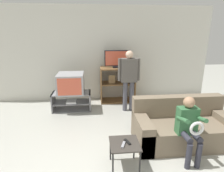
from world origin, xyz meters
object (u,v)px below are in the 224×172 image
Objects in this scene: tv_stand at (72,101)px; television_flat at (117,59)px; media_shelf at (117,84)px; person_standing_adult at (129,76)px; remote_control_black at (127,142)px; person_seated_child at (189,125)px; couch at (182,128)px; snack_table at (124,146)px; television_main at (71,83)px; remote_control_white at (123,145)px.

tv_stand is 1.38× the size of television_flat.
person_standing_adult reaches higher than media_shelf.
person_seated_child is (0.95, 0.10, 0.17)m from remote_control_black.
couch is 1.70× the size of person_seated_child.
television_flat is 0.69× the size of person_seated_child.
tv_stand is at bearing 114.00° from snack_table.
television_flat reaches higher than snack_table.
remote_control_white is (0.95, -2.25, -0.28)m from television_main.
couch is 1.74m from person_standing_adult.
remote_control_black is (1.02, -2.18, -0.28)m from television_main.
tv_stand is 1.58m from person_standing_adult.
media_shelf is 2.69m from person_seated_child.
person_standing_adult is (1.41, -0.18, 0.68)m from tv_stand.
television_main is 0.64× the size of media_shelf.
remote_control_black is at bearing 64.46° from remote_control_white.
snack_table is (0.98, -2.21, 0.13)m from tv_stand.
person_standing_adult is at bearing 58.40° from remote_control_black.
tv_stand is 2.46m from remote_control_white.
remote_control_black is 1.00× the size of remote_control_white.
snack_table is (-0.23, -2.69, -0.84)m from television_flat.
snack_table is (-0.24, -2.70, -0.15)m from media_shelf.
couch is 0.58m from person_seated_child.
television_main is 2.43m from snack_table.
tv_stand is 1.63m from television_flat.
person_seated_child is (1.00, 0.11, 0.23)m from snack_table.
media_shelf is 6.76× the size of remote_control_white.
remote_control_white is (-0.03, -0.05, 0.06)m from snack_table.
media_shelf is 0.57× the size of couch.
person_seated_child is (1.97, -2.09, -0.11)m from television_main.
person_seated_child is at bearing -46.65° from television_main.
media_shelf is (1.22, 0.50, -0.20)m from television_main.
media_shelf reaches higher than remote_control_black.
remote_control_white is at bearing -116.98° from snack_table.
television_flat is (-0.01, -0.01, 0.70)m from media_shelf.
media_shelf is at bearing 112.96° from couch.
person_standing_adult reaches higher than remote_control_white.
television_flat is at bearing 22.21° from television_main.
person_standing_adult is (0.19, -0.67, 0.40)m from media_shelf.
remote_control_white is at bearing -95.34° from television_flat.
snack_table is at bearing -94.89° from television_flat.
television_main is 2.87m from person_seated_child.
television_flat is 0.40× the size of couch.
remote_control_black is 2.11m from person_standing_adult.
television_main is at bearing 142.47° from couch.
snack_table is at bearing 176.17° from remote_control_black.
media_shelf is 1.41× the size of television_flat.
snack_table is 0.42× the size of person_seated_child.
tv_stand is 0.97× the size of media_shelf.
person_seated_child is at bearing 30.60° from remote_control_white.
television_flat is at bearing 21.79° from tv_stand.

